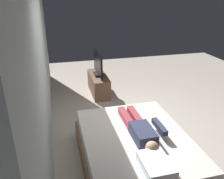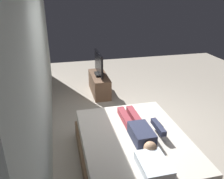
# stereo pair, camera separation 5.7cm
# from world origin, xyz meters

# --- Properties ---
(ground_plane) EXTENTS (10.00, 10.00, 0.00)m
(ground_plane) POSITION_xyz_m (0.00, 0.00, 0.00)
(ground_plane) COLOR #ADA393
(back_wall) EXTENTS (6.40, 0.10, 2.80)m
(back_wall) POSITION_xyz_m (0.40, 1.48, 1.40)
(back_wall) COLOR silver
(back_wall) RESTS_ON ground
(bed) EXTENTS (2.05, 1.59, 0.54)m
(bed) POSITION_xyz_m (-0.86, 0.21, 0.26)
(bed) COLOR brown
(bed) RESTS_ON ground
(pillow) EXTENTS (0.48, 0.34, 0.12)m
(pillow) POSITION_xyz_m (-1.57, 0.21, 0.60)
(pillow) COLOR white
(pillow) RESTS_ON bed
(person) EXTENTS (1.26, 0.46, 0.18)m
(person) POSITION_xyz_m (-0.83, 0.13, 0.62)
(person) COLOR #2D334C
(person) RESTS_ON bed
(remote) EXTENTS (0.15, 0.04, 0.02)m
(remote) POSITION_xyz_m (-0.68, -0.28, 0.55)
(remote) COLOR black
(remote) RESTS_ON bed
(tv_stand) EXTENTS (1.10, 0.40, 0.50)m
(tv_stand) POSITION_xyz_m (1.96, 0.21, 0.25)
(tv_stand) COLOR brown
(tv_stand) RESTS_ON ground
(tv) EXTENTS (0.88, 0.20, 0.59)m
(tv) POSITION_xyz_m (1.96, 0.21, 0.78)
(tv) COLOR black
(tv) RESTS_ON tv_stand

